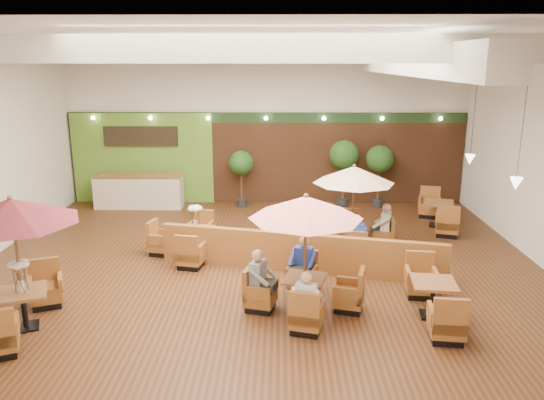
{
  "coord_description": "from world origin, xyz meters",
  "views": [
    {
      "loc": [
        0.52,
        -12.66,
        4.97
      ],
      "look_at": [
        0.3,
        0.5,
        1.5
      ],
      "focal_mm": 35.0,
      "sensor_mm": 36.0,
      "label": 1
    }
  ],
  "objects_px": {
    "booth_divider": "(299,253)",
    "topiary_2": "(380,161)",
    "table_3": "(187,238)",
    "topiary_1": "(344,158)",
    "topiary_0": "(241,165)",
    "diner_0": "(307,295)",
    "diner_3": "(356,233)",
    "table_1": "(305,231)",
    "diner_1": "(303,259)",
    "table_5": "(438,214)",
    "table_2": "(353,191)",
    "table_0": "(14,229)",
    "service_counter": "(139,191)",
    "table_4": "(433,300)",
    "diner_2": "(260,274)",
    "diner_4": "(384,222)"
  },
  "relations": [
    {
      "from": "booth_divider",
      "to": "topiary_2",
      "type": "xyz_separation_m",
      "value": [
        2.95,
        5.92,
        1.14
      ]
    },
    {
      "from": "table_3",
      "to": "topiary_1",
      "type": "height_order",
      "value": "topiary_1"
    },
    {
      "from": "topiary_0",
      "to": "diner_0",
      "type": "relative_size",
      "value": 2.57
    },
    {
      "from": "diner_0",
      "to": "diner_3",
      "type": "height_order",
      "value": "diner_3"
    },
    {
      "from": "table_1",
      "to": "diner_1",
      "type": "height_order",
      "value": "table_1"
    },
    {
      "from": "topiary_2",
      "to": "topiary_0",
      "type": "bearing_deg",
      "value": -180.0
    },
    {
      "from": "topiary_1",
      "to": "diner_3",
      "type": "distance_m",
      "value": 5.27
    },
    {
      "from": "table_5",
      "to": "table_2",
      "type": "bearing_deg",
      "value": -127.13
    },
    {
      "from": "table_0",
      "to": "topiary_0",
      "type": "height_order",
      "value": "table_0"
    },
    {
      "from": "diner_1",
      "to": "table_2",
      "type": "bearing_deg",
      "value": -96.5
    },
    {
      "from": "booth_divider",
      "to": "table_5",
      "type": "relative_size",
      "value": 2.53
    },
    {
      "from": "service_counter",
      "to": "table_1",
      "type": "distance_m",
      "value": 9.54
    },
    {
      "from": "table_4",
      "to": "diner_2",
      "type": "relative_size",
      "value": 3.06
    },
    {
      "from": "table_0",
      "to": "table_1",
      "type": "relative_size",
      "value": 1.09
    },
    {
      "from": "table_3",
      "to": "diner_2",
      "type": "xyz_separation_m",
      "value": [
        2.04,
        -3.18,
        0.33
      ]
    },
    {
      "from": "diner_3",
      "to": "table_0",
      "type": "bearing_deg",
      "value": -143.33
    },
    {
      "from": "topiary_0",
      "to": "topiary_2",
      "type": "xyz_separation_m",
      "value": [
        4.76,
        0.0,
        0.15
      ]
    },
    {
      "from": "table_4",
      "to": "diner_1",
      "type": "xyz_separation_m",
      "value": [
        -2.54,
        1.14,
        0.4
      ]
    },
    {
      "from": "table_3",
      "to": "diner_1",
      "type": "relative_size",
      "value": 3.17
    },
    {
      "from": "table_0",
      "to": "table_5",
      "type": "relative_size",
      "value": 0.99
    },
    {
      "from": "topiary_0",
      "to": "diner_2",
      "type": "distance_m",
      "value": 8.06
    },
    {
      "from": "table_2",
      "to": "topiary_0",
      "type": "height_order",
      "value": "table_2"
    },
    {
      "from": "table_5",
      "to": "topiary_1",
      "type": "relative_size",
      "value": 1.17
    },
    {
      "from": "table_5",
      "to": "diner_0",
      "type": "height_order",
      "value": "diner_0"
    },
    {
      "from": "booth_divider",
      "to": "table_2",
      "type": "relative_size",
      "value": 2.96
    },
    {
      "from": "diner_0",
      "to": "service_counter",
      "type": "bearing_deg",
      "value": 139.12
    },
    {
      "from": "topiary_1",
      "to": "diner_1",
      "type": "xyz_separation_m",
      "value": [
        -1.68,
        -7.07,
        -0.99
      ]
    },
    {
      "from": "service_counter",
      "to": "diner_4",
      "type": "xyz_separation_m",
      "value": [
        7.7,
        -4.11,
        0.19
      ]
    },
    {
      "from": "table_0",
      "to": "diner_2",
      "type": "relative_size",
      "value": 3.27
    },
    {
      "from": "diner_1",
      "to": "topiary_0",
      "type": "bearing_deg",
      "value": -54.42
    },
    {
      "from": "topiary_1",
      "to": "topiary_2",
      "type": "relative_size",
      "value": 1.08
    },
    {
      "from": "table_5",
      "to": "diner_0",
      "type": "xyz_separation_m",
      "value": [
        -4.36,
        -6.71,
        0.37
      ]
    },
    {
      "from": "table_3",
      "to": "diner_3",
      "type": "bearing_deg",
      "value": 7.03
    },
    {
      "from": "table_2",
      "to": "topiary_2",
      "type": "bearing_deg",
      "value": 79.46
    },
    {
      "from": "service_counter",
      "to": "table_4",
      "type": "bearing_deg",
      "value": -45.19
    },
    {
      "from": "table_4",
      "to": "table_5",
      "type": "relative_size",
      "value": 0.93
    },
    {
      "from": "table_1",
      "to": "diner_2",
      "type": "xyz_separation_m",
      "value": [
        -0.9,
        0.0,
        -0.92
      ]
    },
    {
      "from": "diner_2",
      "to": "table_3",
      "type": "bearing_deg",
      "value": -127.95
    },
    {
      "from": "service_counter",
      "to": "diner_2",
      "type": "distance_m",
      "value": 8.99
    },
    {
      "from": "table_0",
      "to": "diner_2",
      "type": "distance_m",
      "value": 4.71
    },
    {
      "from": "table_0",
      "to": "topiary_1",
      "type": "distance_m",
      "value": 11.3
    },
    {
      "from": "booth_divider",
      "to": "topiary_1",
      "type": "relative_size",
      "value": 2.97
    },
    {
      "from": "diner_4",
      "to": "service_counter",
      "type": "bearing_deg",
      "value": 79.91
    },
    {
      "from": "booth_divider",
      "to": "topiary_0",
      "type": "xyz_separation_m",
      "value": [
        -1.81,
        5.92,
        0.99
      ]
    },
    {
      "from": "table_2",
      "to": "diner_4",
      "type": "bearing_deg",
      "value": 8.29
    },
    {
      "from": "diner_0",
      "to": "topiary_2",
      "type": "bearing_deg",
      "value": 89.07
    },
    {
      "from": "topiary_0",
      "to": "booth_divider",
      "type": "bearing_deg",
      "value": -73.02
    },
    {
      "from": "diner_4",
      "to": "diner_0",
      "type": "bearing_deg",
      "value": 171.44
    },
    {
      "from": "diner_3",
      "to": "topiary_2",
      "type": "bearing_deg",
      "value": 82.48
    },
    {
      "from": "table_1",
      "to": "diner_4",
      "type": "height_order",
      "value": "table_1"
    }
  ]
}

